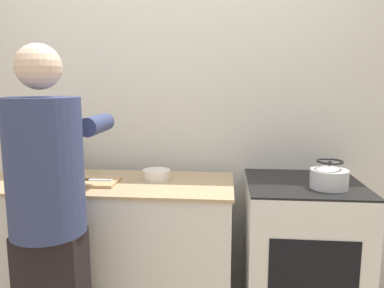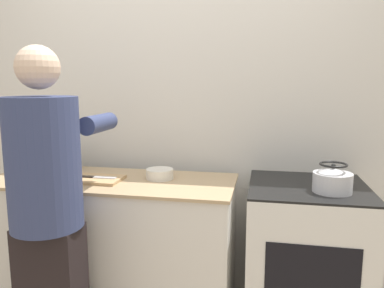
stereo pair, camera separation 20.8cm
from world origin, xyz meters
name	(u,v)px [view 1 (the left image)]	position (x,y,z in m)	size (l,w,h in m)	color
wall_back	(177,108)	(0.00, 0.71, 1.30)	(8.00, 0.05, 2.60)	silver
counter	(109,250)	(-0.38, 0.29, 0.44)	(1.53, 0.60, 0.89)	silver
oven	(301,255)	(0.80, 0.32, 0.45)	(0.66, 0.64, 0.90)	silver
person	(49,207)	(-0.50, -0.20, 0.89)	(0.40, 0.63, 1.65)	black
cutting_board	(87,182)	(-0.47, 0.24, 0.90)	(0.36, 0.22, 0.02)	tan
knife	(92,180)	(-0.44, 0.24, 0.91)	(0.23, 0.04, 0.01)	silver
kettle	(329,176)	(0.91, 0.21, 0.97)	(0.20, 0.20, 0.16)	silver
bowl_prep	(156,175)	(-0.08, 0.35, 0.92)	(0.17, 0.17, 0.06)	silver
bowl_mixing	(25,171)	(-0.94, 0.37, 0.92)	(0.20, 0.20, 0.06)	#C6B789
canister_jar	(61,160)	(-0.75, 0.49, 0.97)	(0.13, 0.13, 0.16)	#4C4C51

